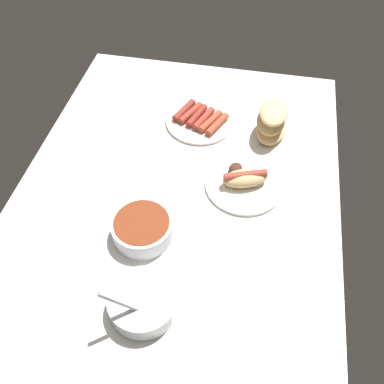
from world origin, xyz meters
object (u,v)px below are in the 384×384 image
at_px(bowl_chili, 142,228).
at_px(bowl_coleslaw, 141,301).
at_px(plate_sausages, 200,120).
at_px(bread_stack, 272,121).
at_px(plate_hotdog_assembled, 244,181).

distance_m(bowl_chili, bowl_coleslaw, 0.20).
xyz_separation_m(plate_sausages, bread_stack, (0.01, 0.23, 0.04)).
height_order(plate_sausages, plate_hotdog_assembled, plate_hotdog_assembled).
relative_size(plate_sausages, plate_hotdog_assembled, 1.01).
bearing_deg(plate_hotdog_assembled, bread_stack, 165.98).
height_order(plate_hotdog_assembled, bread_stack, bread_stack).
distance_m(bowl_chili, bread_stack, 0.53).
relative_size(plate_sausages, bread_stack, 1.47).
bearing_deg(plate_sausages, bowl_chili, -8.30).
distance_m(plate_hotdog_assembled, bread_stack, 0.24).
height_order(plate_hotdog_assembled, bowl_coleslaw, bowl_coleslaw).
height_order(plate_sausages, bread_stack, bread_stack).
xyz_separation_m(plate_sausages, plate_hotdog_assembled, (0.24, 0.17, 0.01)).
relative_size(bowl_chili, plate_sausages, 0.70).
bearing_deg(bowl_chili, bowl_coleslaw, 14.39).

